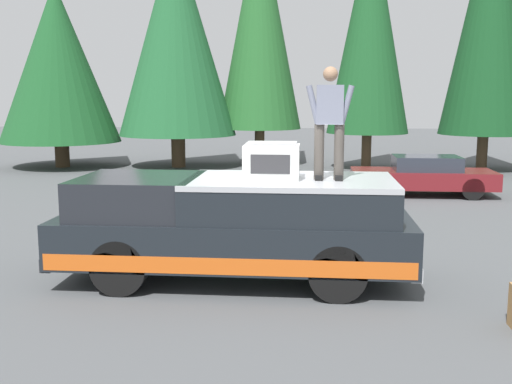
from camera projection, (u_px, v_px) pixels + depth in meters
ground_plane at (267, 276)px, 9.95m from camera, size 90.00×90.00×0.00m
pickup_truck at (235, 227)px, 9.57m from camera, size 2.01×5.54×1.65m
compressor_unit at (272, 161)px, 9.31m from camera, size 0.65×0.84×0.56m
person_on_truck_bed at (330, 120)px, 9.09m from camera, size 0.29×0.72×1.69m
parked_car_maroon at (423, 176)px, 17.84m from camera, size 1.64×4.10×1.16m
conifer_left at (490, 12)px, 22.99m from camera, size 3.45×3.45×10.63m
conifer_center_left at (370, 25)px, 23.55m from camera, size 3.22×3.22×9.81m
conifer_center_right at (260, 21)px, 24.93m from camera, size 3.45×3.45×10.37m
conifer_right at (176, 35)px, 24.12m from camera, size 4.72×4.72×9.25m
conifer_far_right at (58, 63)px, 24.32m from camera, size 4.80×4.80×7.33m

